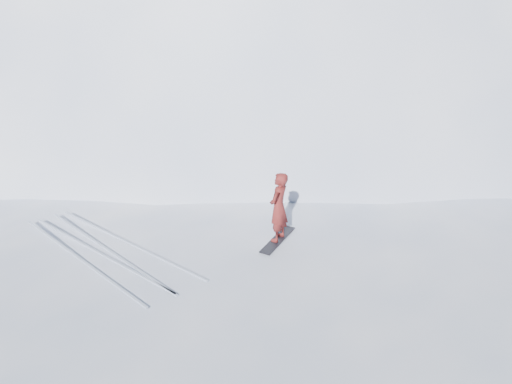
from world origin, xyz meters
The scene contains 7 objects.
near_ridge centered at (1.00, 3.00, 0.00)m, with size 36.00×28.00×4.80m, color white.
summit_peak centered at (22.00, 26.00, 0.00)m, with size 60.00×56.00×56.00m, color white.
peak_shoulder centered at (10.00, 20.00, 0.00)m, with size 28.00×24.00×18.00m, color white.
wind_bumps centered at (-0.56, 2.12, 0.00)m, with size 16.00×14.40×1.00m.
snowboard centered at (2.55, 2.13, 2.41)m, with size 1.68×0.31×0.03m, color black.
snowboarder centered at (2.55, 2.13, 3.41)m, with size 0.72×0.47×1.96m, color maroon.
board_tracks centered at (-1.50, 4.53, 2.42)m, with size 2.71×5.92×0.04m.
Camera 1 is at (-4.58, -6.24, 8.77)m, focal length 32.00 mm.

